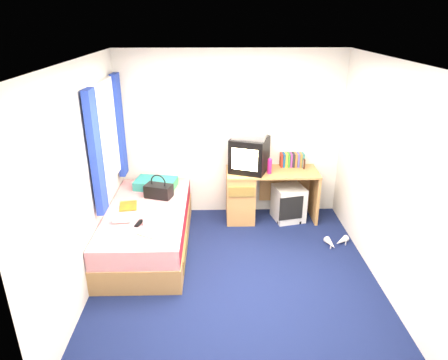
{
  "coord_description": "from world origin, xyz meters",
  "views": [
    {
      "loc": [
        -0.23,
        -3.85,
        2.79
      ],
      "look_at": [
        -0.12,
        0.7,
        0.91
      ],
      "focal_mm": 32.0,
      "sensor_mm": 36.0,
      "label": 1
    }
  ],
  "objects_px": {
    "pillow": "(156,184)",
    "picture_frame": "(304,163)",
    "towel": "(158,217)",
    "magazine": "(128,206)",
    "pink_water_bottle": "(270,167)",
    "water_bottle": "(122,220)",
    "storage_cube": "(288,203)",
    "handbag": "(159,191)",
    "colour_swatch_fan": "(146,235)",
    "vcr": "(250,135)",
    "aerosol_can": "(261,163)",
    "crt_tv": "(249,155)",
    "white_heels": "(336,242)",
    "bed": "(148,228)",
    "desk": "(252,193)",
    "remote_control": "(139,223)"
  },
  "relations": [
    {
      "from": "bed",
      "to": "crt_tv",
      "type": "distance_m",
      "value": 1.71
    },
    {
      "from": "storage_cube",
      "to": "crt_tv",
      "type": "xyz_separation_m",
      "value": [
        -0.59,
        0.05,
        0.74
      ]
    },
    {
      "from": "towel",
      "to": "magazine",
      "type": "relative_size",
      "value": 1.13
    },
    {
      "from": "bed",
      "to": "water_bottle",
      "type": "distance_m",
      "value": 0.52
    },
    {
      "from": "pink_water_bottle",
      "to": "water_bottle",
      "type": "xyz_separation_m",
      "value": [
        -1.86,
        -1.02,
        -0.27
      ]
    },
    {
      "from": "bed",
      "to": "storage_cube",
      "type": "distance_m",
      "value": 2.07
    },
    {
      "from": "pillow",
      "to": "crt_tv",
      "type": "distance_m",
      "value": 1.38
    },
    {
      "from": "crt_tv",
      "to": "towel",
      "type": "xyz_separation_m",
      "value": [
        -1.16,
        -1.08,
        -0.4
      ]
    },
    {
      "from": "storage_cube",
      "to": "water_bottle",
      "type": "height_order",
      "value": "water_bottle"
    },
    {
      "from": "towel",
      "to": "colour_swatch_fan",
      "type": "height_order",
      "value": "towel"
    },
    {
      "from": "storage_cube",
      "to": "handbag",
      "type": "xyz_separation_m",
      "value": [
        -1.82,
        -0.36,
        0.38
      ]
    },
    {
      "from": "pillow",
      "to": "desk",
      "type": "distance_m",
      "value": 1.39
    },
    {
      "from": "crt_tv",
      "to": "magazine",
      "type": "bearing_deg",
      "value": -135.84
    },
    {
      "from": "pink_water_bottle",
      "to": "handbag",
      "type": "relative_size",
      "value": 0.5
    },
    {
      "from": "pink_water_bottle",
      "to": "aerosol_can",
      "type": "relative_size",
      "value": 1.16
    },
    {
      "from": "towel",
      "to": "remote_control",
      "type": "height_order",
      "value": "towel"
    },
    {
      "from": "crt_tv",
      "to": "magazine",
      "type": "xyz_separation_m",
      "value": [
        -1.59,
        -0.68,
        -0.44
      ]
    },
    {
      "from": "storage_cube",
      "to": "vcr",
      "type": "height_order",
      "value": "vcr"
    },
    {
      "from": "handbag",
      "to": "white_heels",
      "type": "xyz_separation_m",
      "value": [
        2.33,
        -0.39,
        -0.59
      ]
    },
    {
      "from": "crt_tv",
      "to": "magazine",
      "type": "relative_size",
      "value": 2.18
    },
    {
      "from": "aerosol_can",
      "to": "colour_swatch_fan",
      "type": "height_order",
      "value": "aerosol_can"
    },
    {
      "from": "vcr",
      "to": "magazine",
      "type": "xyz_separation_m",
      "value": [
        -1.6,
        -0.69,
        -0.73
      ]
    },
    {
      "from": "aerosol_can",
      "to": "magazine",
      "type": "xyz_separation_m",
      "value": [
        -1.78,
        -0.77,
        -0.29
      ]
    },
    {
      "from": "vcr",
      "to": "handbag",
      "type": "height_order",
      "value": "vcr"
    },
    {
      "from": "handbag",
      "to": "picture_frame",
      "type": "bearing_deg",
      "value": 32.36
    },
    {
      "from": "desk",
      "to": "picture_frame",
      "type": "xyz_separation_m",
      "value": [
        0.74,
        0.1,
        0.41
      ]
    },
    {
      "from": "storage_cube",
      "to": "pink_water_bottle",
      "type": "relative_size",
      "value": 2.57
    },
    {
      "from": "handbag",
      "to": "aerosol_can",
      "type": "bearing_deg",
      "value": 37.42
    },
    {
      "from": "storage_cube",
      "to": "handbag",
      "type": "bearing_deg",
      "value": 178.09
    },
    {
      "from": "desk",
      "to": "vcr",
      "type": "relative_size",
      "value": 2.9
    },
    {
      "from": "crt_tv",
      "to": "pink_water_bottle",
      "type": "distance_m",
      "value": 0.33
    },
    {
      "from": "crt_tv",
      "to": "aerosol_can",
      "type": "xyz_separation_m",
      "value": [
        0.18,
        0.08,
        -0.16
      ]
    },
    {
      "from": "aerosol_can",
      "to": "magazine",
      "type": "distance_m",
      "value": 1.96
    },
    {
      "from": "crt_tv",
      "to": "water_bottle",
      "type": "xyz_separation_m",
      "value": [
        -1.58,
        -1.12,
        -0.42
      ]
    },
    {
      "from": "colour_swatch_fan",
      "to": "bed",
      "type": "bearing_deg",
      "value": 98.81
    },
    {
      "from": "picture_frame",
      "to": "handbag",
      "type": "xyz_separation_m",
      "value": [
        -2.04,
        -0.51,
        -0.19
      ]
    },
    {
      "from": "water_bottle",
      "to": "white_heels",
      "type": "height_order",
      "value": "water_bottle"
    },
    {
      "from": "pillow",
      "to": "remote_control",
      "type": "height_order",
      "value": "pillow"
    },
    {
      "from": "pillow",
      "to": "aerosol_can",
      "type": "distance_m",
      "value": 1.53
    },
    {
      "from": "picture_frame",
      "to": "towel",
      "type": "bearing_deg",
      "value": -146.63
    },
    {
      "from": "aerosol_can",
      "to": "handbag",
      "type": "xyz_separation_m",
      "value": [
        -1.42,
        -0.49,
        -0.2
      ]
    },
    {
      "from": "pillow",
      "to": "towel",
      "type": "bearing_deg",
      "value": -81.03
    },
    {
      "from": "crt_tv",
      "to": "water_bottle",
      "type": "bearing_deg",
      "value": -123.68
    },
    {
      "from": "water_bottle",
      "to": "storage_cube",
      "type": "bearing_deg",
      "value": 26.33
    },
    {
      "from": "colour_swatch_fan",
      "to": "vcr",
      "type": "bearing_deg",
      "value": 48.86
    },
    {
      "from": "pillow",
      "to": "water_bottle",
      "type": "distance_m",
      "value": 1.07
    },
    {
      "from": "picture_frame",
      "to": "vcr",
      "type": "bearing_deg",
      "value": -170.69
    },
    {
      "from": "crt_tv",
      "to": "white_heels",
      "type": "distance_m",
      "value": 1.66
    },
    {
      "from": "pillow",
      "to": "picture_frame",
      "type": "distance_m",
      "value": 2.14
    },
    {
      "from": "crt_tv",
      "to": "remote_control",
      "type": "distance_m",
      "value": 1.85
    }
  ]
}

